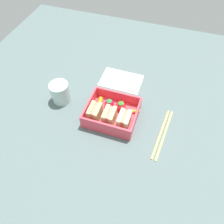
# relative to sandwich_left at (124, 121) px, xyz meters

# --- Properties ---
(ground_plane) EXTENTS (1.20, 1.20, 0.02)m
(ground_plane) POSITION_rel_sandwich_left_xyz_m (0.05, -0.03, -0.05)
(ground_plane) COLOR #4F6061
(bento_tray) EXTENTS (0.16, 0.14, 0.01)m
(bento_tray) POSITION_rel_sandwich_left_xyz_m (0.05, -0.03, -0.03)
(bento_tray) COLOR #DD3D4C
(bento_tray) RESTS_ON ground_plane
(bento_rim) EXTENTS (0.16, 0.14, 0.04)m
(bento_rim) POSITION_rel_sandwich_left_xyz_m (0.05, -0.03, -0.01)
(bento_rim) COLOR #DD3D4C
(bento_rim) RESTS_ON bento_tray
(sandwich_left) EXTENTS (0.03, 0.05, 0.05)m
(sandwich_left) POSITION_rel_sandwich_left_xyz_m (0.00, 0.00, 0.00)
(sandwich_left) COLOR beige
(sandwich_left) RESTS_ON bento_tray
(sandwich_center_left) EXTENTS (0.03, 0.05, 0.05)m
(sandwich_center_left) POSITION_rel_sandwich_left_xyz_m (0.05, 0.00, 0.00)
(sandwich_center_left) COLOR tan
(sandwich_center_left) RESTS_ON bento_tray
(sandwich_center) EXTENTS (0.03, 0.05, 0.05)m
(sandwich_center) POSITION_rel_sandwich_left_xyz_m (0.09, 0.00, 0.00)
(sandwich_center) COLOR tan
(sandwich_center) RESTS_ON bento_tray
(carrot_stick_left) EXTENTS (0.05, 0.03, 0.01)m
(carrot_stick_left) POSITION_rel_sandwich_left_xyz_m (-0.01, -0.06, -0.02)
(carrot_stick_left) COLOR orange
(carrot_stick_left) RESTS_ON bento_tray
(strawberry_left) EXTENTS (0.03, 0.03, 0.04)m
(strawberry_left) POSITION_rel_sandwich_left_xyz_m (0.03, -0.06, -0.01)
(strawberry_left) COLOR red
(strawberry_left) RESTS_ON bento_tray
(strawberry_far_left) EXTENTS (0.03, 0.03, 0.04)m
(strawberry_far_left) POSITION_rel_sandwich_left_xyz_m (0.07, -0.06, -0.01)
(strawberry_far_left) COLOR red
(strawberry_far_left) RESTS_ON bento_tray
(carrot_stick_far_left) EXTENTS (0.02, 0.05, 0.01)m
(carrot_stick_far_left) POSITION_rel_sandwich_left_xyz_m (0.10, -0.05, -0.02)
(carrot_stick_far_left) COLOR orange
(carrot_stick_far_left) RESTS_ON bento_tray
(chopstick_pair) EXTENTS (0.04, 0.19, 0.01)m
(chopstick_pair) POSITION_rel_sandwich_left_xyz_m (-0.12, -0.01, -0.03)
(chopstick_pair) COLOR tan
(chopstick_pair) RESTS_ON ground_plane
(drinking_glass) EXTENTS (0.06, 0.06, 0.07)m
(drinking_glass) POSITION_rel_sandwich_left_xyz_m (0.24, -0.04, -0.00)
(drinking_glass) COLOR silver
(drinking_glass) RESTS_ON ground_plane
(folded_napkin) EXTENTS (0.15, 0.10, 0.00)m
(folded_napkin) POSITION_rel_sandwich_left_xyz_m (0.07, -0.20, -0.04)
(folded_napkin) COLOR silver
(folded_napkin) RESTS_ON ground_plane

